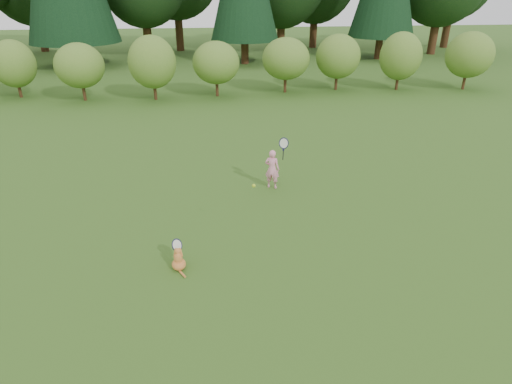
{
  "coord_description": "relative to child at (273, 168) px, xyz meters",
  "views": [
    {
      "loc": [
        -0.81,
        -7.45,
        4.71
      ],
      "look_at": [
        0.2,
        0.8,
        0.7
      ],
      "focal_mm": 30.0,
      "sensor_mm": 36.0,
      "label": 1
    }
  ],
  "objects": [
    {
      "name": "shrub_row",
      "position": [
        -0.83,
        10.54,
        0.86
      ],
      "size": [
        28.0,
        3.0,
        2.8
      ],
      "primitive_type": null,
      "color": "#4E7C26",
      "rests_on": "ground"
    },
    {
      "name": "ground",
      "position": [
        -0.83,
        -2.46,
        -0.54
      ],
      "size": [
        100.0,
        100.0,
        0.0
      ],
      "primitive_type": "plane",
      "color": "#265317",
      "rests_on": "ground"
    },
    {
      "name": "child",
      "position": [
        0.0,
        0.0,
        0.0
      ],
      "size": [
        0.61,
        0.42,
        1.54
      ],
      "rotation": [
        0.0,
        0.0,
        2.71
      ],
      "color": "pink",
      "rests_on": "ground"
    },
    {
      "name": "cat",
      "position": [
        -2.26,
        -3.27,
        -0.31
      ],
      "size": [
        0.34,
        0.66,
        0.58
      ],
      "rotation": [
        0.0,
        0.0,
        0.05
      ],
      "color": "#B96323",
      "rests_on": "ground"
    },
    {
      "name": "tennis_ball",
      "position": [
        -0.77,
        -2.51,
        0.71
      ],
      "size": [
        0.07,
        0.07,
        0.07
      ],
      "color": "#BED118",
      "rests_on": "ground"
    }
  ]
}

